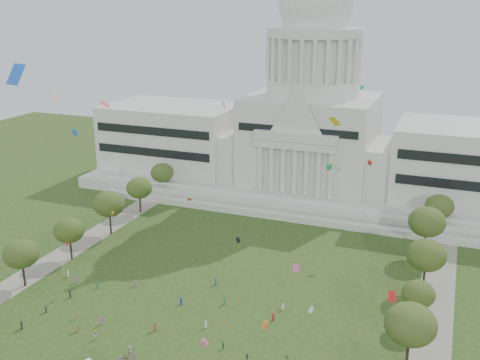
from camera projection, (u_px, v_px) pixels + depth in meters
capitol at (311, 130)px, 198.77m from camera, size 160.00×64.50×91.30m
path_left at (50, 262)px, 148.06m from camera, size 8.00×160.00×0.04m
path_right at (432, 338)px, 114.59m from camera, size 8.00×160.00×0.04m
row_tree_l_2 at (21, 254)px, 133.20m from camera, size 8.42×8.42×11.97m
row_tree_r_2 at (411, 325)px, 101.87m from camera, size 9.55×9.55×13.58m
row_tree_l_3 at (69, 230)px, 147.70m from camera, size 8.12×8.12×11.55m
row_tree_r_3 at (418, 294)px, 117.69m from camera, size 7.01×7.01×9.98m
row_tree_l_4 at (109, 204)px, 163.76m from camera, size 9.29×9.29×13.21m
row_tree_r_4 at (426, 255)px, 130.70m from camera, size 9.19×9.19×13.06m
row_tree_l_5 at (139, 188)px, 180.94m from camera, size 8.33×8.33×11.85m
row_tree_r_5 at (427, 222)px, 148.83m from camera, size 9.82×9.82×13.96m
row_tree_l_6 at (162, 173)px, 197.65m from camera, size 8.19×8.19×11.64m
row_tree_r_6 at (440, 206)px, 164.31m from camera, size 8.42×8.42×11.97m
person_4 at (223, 345)px, 110.88m from camera, size 0.63×0.98×1.56m
person_5 at (130, 350)px, 108.96m from camera, size 1.85×1.78×1.99m
person_8 at (95, 335)px, 114.04m from camera, size 0.86×0.54×1.76m
person_10 at (247, 357)px, 106.95m from camera, size 0.78×1.14×1.77m
distant_crowd at (130, 312)px, 122.56m from camera, size 59.26×35.93×1.95m
kite_swarm at (151, 197)px, 103.80m from camera, size 87.16×106.16×61.32m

